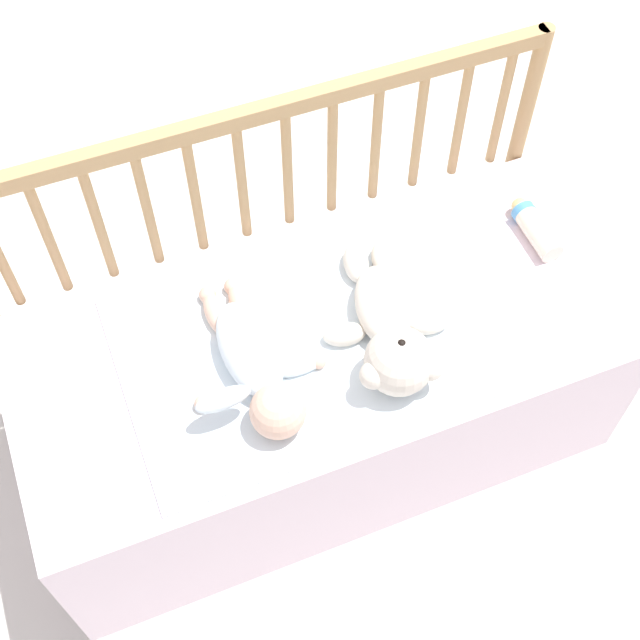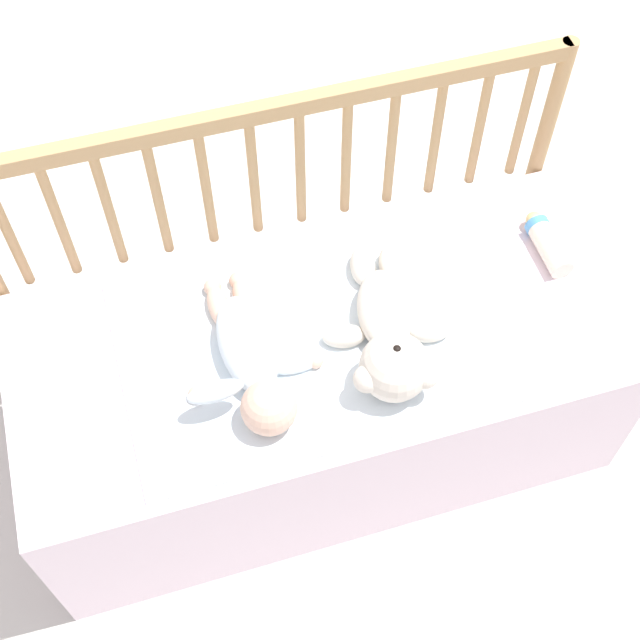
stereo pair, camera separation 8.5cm
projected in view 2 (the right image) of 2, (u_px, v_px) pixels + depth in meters
ground_plane at (320, 431)px, 2.21m from camera, size 12.00×12.00×0.00m
crib_mattress at (320, 387)px, 2.03m from camera, size 1.29×0.58×0.44m
crib_rail at (278, 183)px, 1.90m from camera, size 1.29×0.04×0.80m
blanket at (315, 338)px, 1.84m from camera, size 0.80×0.52×0.01m
teddy_bear at (389, 336)px, 1.77m from camera, size 0.27×0.40×0.14m
baby at (252, 359)px, 1.76m from camera, size 0.29×0.41×0.11m
baby_bottle at (547, 242)px, 1.95m from camera, size 0.05×0.17×0.05m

